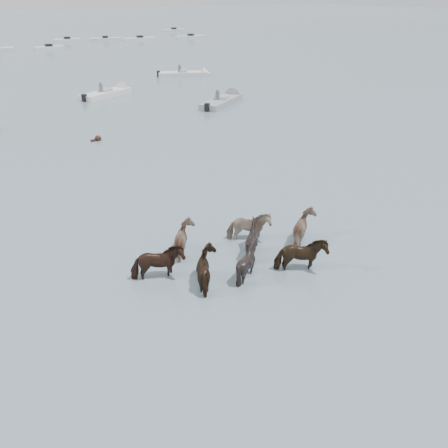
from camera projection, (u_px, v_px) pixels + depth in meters
ground at (212, 277)px, 16.78m from camera, size 400.00×400.00×0.00m
pony_herd at (240, 249)px, 17.54m from camera, size 7.98×5.07×1.56m
swimming_pony at (97, 139)px, 31.42m from camera, size 0.72×0.44×0.44m
motorboat_c at (112, 92)px, 44.37m from camera, size 5.85×3.69×1.92m
motorboat_d at (225, 100)px, 41.44m from camera, size 5.89×4.33×1.92m
motorboat_e at (190, 74)px, 53.57m from camera, size 5.96×4.04×1.92m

